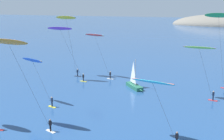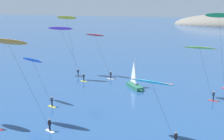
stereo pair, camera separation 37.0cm
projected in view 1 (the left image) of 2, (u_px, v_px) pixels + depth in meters
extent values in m
cube|color=#23664C|center=(134.00, 86.00, 54.05)|extent=(4.15, 4.58, 0.70)
cone|color=#23664C|center=(140.00, 90.00, 51.89)|extent=(1.89, 2.08, 0.67)
cylinder|color=#B2B2B7|center=(135.00, 72.00, 53.11)|extent=(0.12, 0.12, 5.00)
pyramid|color=white|center=(133.00, 72.00, 53.96)|extent=(1.21, 1.43, 4.25)
cylinder|color=#A5A5AD|center=(133.00, 82.00, 54.45)|extent=(1.21, 1.43, 0.08)
cylinder|color=black|center=(223.00, 83.00, 53.78)|extent=(0.06, 0.55, 0.04)
ellipsoid|color=green|center=(219.00, 15.00, 51.42)|extent=(4.98, 1.75, 1.06)
cylinder|color=#D660B7|center=(219.00, 15.00, 51.41)|extent=(4.68, 0.36, 0.16)
cylinder|color=#333338|center=(221.00, 50.00, 52.61)|extent=(1.94, 0.11, 12.63)
cube|color=silver|center=(110.00, 79.00, 60.46)|extent=(1.53, 0.54, 0.08)
cylinder|color=black|center=(110.00, 77.00, 60.35)|extent=(0.22, 0.22, 0.80)
cube|color=black|center=(110.00, 74.00, 60.19)|extent=(0.38, 0.28, 0.60)
sphere|color=tan|center=(110.00, 72.00, 60.09)|extent=(0.22, 0.22, 0.22)
cylinder|color=black|center=(109.00, 74.00, 60.40)|extent=(0.18, 0.54, 0.04)
ellipsoid|color=red|center=(94.00, 35.00, 60.41)|extent=(5.17, 2.38, 0.68)
cylinder|color=#23D6DB|center=(94.00, 35.00, 60.40)|extent=(4.68, 1.38, 0.16)
cylinder|color=#333338|center=(102.00, 55.00, 60.42)|extent=(3.62, 0.98, 8.09)
cube|color=red|center=(213.00, 100.00, 47.19)|extent=(1.55, 0.81, 0.08)
cylinder|color=#192338|center=(213.00, 98.00, 47.09)|extent=(0.22, 0.22, 0.80)
cube|color=#192338|center=(213.00, 94.00, 46.93)|extent=(0.36, 0.23, 0.60)
sphere|color=tan|center=(214.00, 92.00, 46.83)|extent=(0.22, 0.22, 0.22)
cylinder|color=black|center=(211.00, 94.00, 47.09)|extent=(0.10, 0.55, 0.04)
ellipsoid|color=#8CD12D|center=(199.00, 48.00, 46.23)|extent=(5.54, 2.15, 0.72)
cylinder|color=#722DD1|center=(199.00, 47.00, 46.22)|extent=(5.12, 0.70, 0.16)
cylinder|color=#333338|center=(205.00, 72.00, 46.67)|extent=(2.49, 0.29, 7.68)
cube|color=silver|center=(51.00, 131.00, 35.89)|extent=(1.54, 0.93, 0.08)
cylinder|color=black|center=(50.00, 128.00, 35.78)|extent=(0.22, 0.22, 0.80)
cube|color=black|center=(50.00, 123.00, 35.62)|extent=(0.36, 0.23, 0.60)
sphere|color=#9E7051|center=(50.00, 120.00, 35.52)|extent=(0.22, 0.22, 0.22)
cylinder|color=black|center=(48.00, 124.00, 35.78)|extent=(0.09, 0.55, 0.04)
ellipsoid|color=orange|center=(8.00, 42.00, 35.42)|extent=(6.38, 1.98, 1.06)
cylinder|color=#0F7FE5|center=(8.00, 41.00, 35.41)|extent=(5.95, 0.70, 0.16)
cylinder|color=#333338|center=(28.00, 83.00, 35.61)|extent=(5.44, 0.52, 10.11)
cube|color=yellow|center=(83.00, 81.00, 58.54)|extent=(1.55, 0.74, 0.08)
cylinder|color=black|center=(83.00, 79.00, 58.44)|extent=(0.22, 0.22, 0.80)
cube|color=black|center=(83.00, 76.00, 58.27)|extent=(0.35, 0.22, 0.60)
sphere|color=beige|center=(83.00, 74.00, 58.17)|extent=(0.22, 0.22, 0.22)
cylinder|color=black|center=(82.00, 77.00, 58.38)|extent=(0.07, 0.55, 0.04)
ellipsoid|color=purple|center=(60.00, 28.00, 57.14)|extent=(5.54, 1.47, 0.86)
cylinder|color=#7ACC42|center=(60.00, 28.00, 57.12)|extent=(5.21, 0.46, 0.16)
cylinder|color=#333338|center=(71.00, 53.00, 57.77)|extent=(4.50, 0.29, 9.77)
cube|color=yellow|center=(52.00, 107.00, 44.29)|extent=(1.55, 0.86, 0.08)
cylinder|color=#192338|center=(52.00, 104.00, 44.19)|extent=(0.22, 0.22, 0.80)
cube|color=#192338|center=(52.00, 100.00, 44.03)|extent=(0.38, 0.29, 0.60)
sphere|color=tan|center=(52.00, 97.00, 43.93)|extent=(0.22, 0.22, 0.22)
cylinder|color=black|center=(50.00, 100.00, 44.25)|extent=(0.21, 0.54, 0.04)
ellipsoid|color=blue|center=(32.00, 60.00, 44.95)|extent=(4.86, 2.51, 0.95)
cylinder|color=gold|center=(32.00, 60.00, 44.94)|extent=(4.34, 1.53, 0.16)
cylinder|color=#333338|center=(41.00, 80.00, 44.61)|extent=(3.61, 1.18, 5.93)
cube|color=black|center=(177.00, 136.00, 32.18)|extent=(0.38, 0.27, 0.60)
sphere|color=#9E7051|center=(177.00, 133.00, 32.09)|extent=(0.22, 0.22, 0.22)
cylinder|color=black|center=(174.00, 136.00, 32.38)|extent=(0.16, 0.55, 0.04)
ellipsoid|color=#23B2C6|center=(152.00, 82.00, 32.36)|extent=(5.63, 2.71, 0.83)
cylinder|color=#DB4C38|center=(152.00, 82.00, 32.34)|extent=(5.06, 1.28, 0.16)
cylinder|color=#333338|center=(163.00, 110.00, 32.38)|extent=(2.84, 0.66, 6.01)
cube|color=#2D2D33|center=(78.00, 76.00, 62.68)|extent=(1.51, 0.42, 0.08)
cylinder|color=#192338|center=(78.00, 74.00, 62.58)|extent=(0.22, 0.22, 0.80)
cube|color=#192338|center=(77.00, 71.00, 62.42)|extent=(0.34, 0.20, 0.60)
sphere|color=beige|center=(77.00, 69.00, 62.32)|extent=(0.22, 0.22, 0.22)
cylinder|color=black|center=(76.00, 72.00, 62.55)|extent=(0.04, 0.55, 0.04)
ellipsoid|color=yellow|center=(66.00, 18.00, 60.35)|extent=(4.69, 1.48, 0.94)
cylinder|color=#1432E0|center=(66.00, 17.00, 60.34)|extent=(4.45, 0.17, 0.16)
cylinder|color=#333338|center=(71.00, 45.00, 61.46)|extent=(2.02, 0.03, 11.74)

